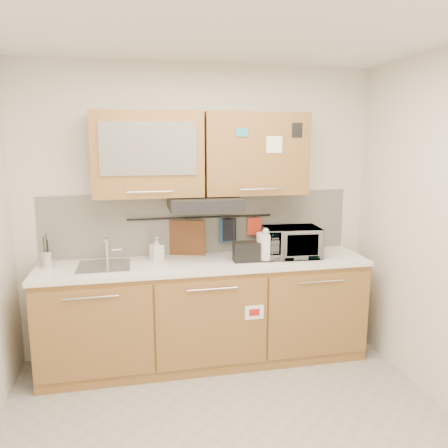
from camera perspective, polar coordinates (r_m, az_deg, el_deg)
name	(u,v)px	position (r m, az deg, el deg)	size (l,w,h in m)	color
ceiling	(240,14)	(2.56, 2.15, 25.74)	(3.20, 3.20, 0.00)	white
wall_back	(200,212)	(3.99, -3.16, 1.56)	(3.20, 3.20, 0.00)	silver
base_cabinet	(206,317)	(3.95, -2.33, -12.08)	(2.80, 0.64, 0.88)	olive
countertop	(206,263)	(3.78, -2.38, -5.18)	(2.82, 0.62, 0.04)	white
backsplash	(200,223)	(4.00, -3.12, 0.12)	(2.80, 0.02, 0.56)	silver
upper_cabinets	(202,154)	(3.77, -2.91, 9.12)	(1.82, 0.37, 0.70)	olive
range_hood	(204,203)	(3.73, -2.60, 2.77)	(0.60, 0.46, 0.10)	black
sink	(104,266)	(3.76, -15.37, -5.29)	(0.42, 0.40, 0.26)	silver
utensil_rail	(201,217)	(3.95, -3.04, 0.87)	(0.02, 0.02, 1.30)	black
utensil_crock	(47,259)	(3.86, -22.09, -4.23)	(0.12, 0.12, 0.28)	silver
kettle	(266,247)	(3.81, 5.45, -3.04)	(0.21, 0.20, 0.28)	silver
toaster	(246,251)	(3.76, 2.94, -3.59)	(0.23, 0.14, 0.17)	black
microwave	(292,242)	(3.94, 8.83, -2.35)	(0.48, 0.33, 0.27)	#999999
soap_bottle	(157,249)	(3.81, -8.78, -3.21)	(0.10, 0.10, 0.21)	#999999
cutting_board	(187,242)	(3.96, -4.80, -2.34)	(0.32, 0.02, 0.40)	brown
oven_mitt	(227,230)	(4.00, 0.39, -0.80)	(0.13, 0.03, 0.21)	#204D93
dark_pouch	(229,230)	(4.01, 0.67, -0.75)	(0.13, 0.04, 0.20)	black
pot_holder	(255,226)	(4.06, 4.01, -0.32)	(0.13, 0.02, 0.16)	red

